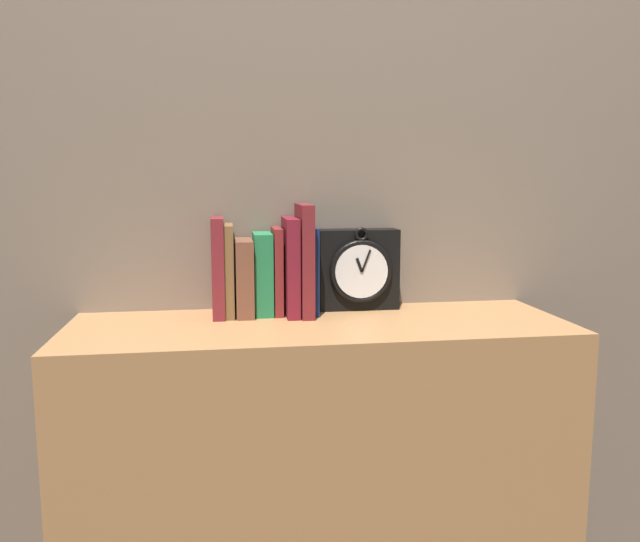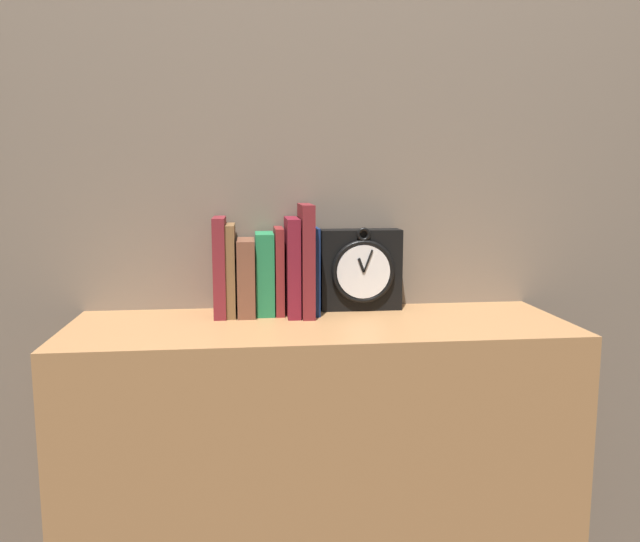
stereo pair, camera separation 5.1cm
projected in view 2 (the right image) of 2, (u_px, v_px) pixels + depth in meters
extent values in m
cube|color=#756656|center=(310.00, 114.00, 1.50)|extent=(6.00, 0.05, 2.60)
cube|color=#A87547|center=(320.00, 501.00, 1.42)|extent=(1.09, 0.37, 0.83)
cube|color=black|center=(360.00, 269.00, 1.50)|extent=(0.19, 0.07, 0.19)
torus|color=black|center=(363.00, 272.00, 1.46)|extent=(0.15, 0.01, 0.15)
cylinder|color=silver|center=(363.00, 272.00, 1.46)|extent=(0.13, 0.01, 0.13)
cube|color=black|center=(361.00, 265.00, 1.45)|extent=(0.02, 0.00, 0.03)
cube|color=black|center=(368.00, 261.00, 1.45)|extent=(0.02, 0.00, 0.05)
torus|color=black|center=(364.00, 234.00, 1.45)|extent=(0.03, 0.01, 0.03)
cube|color=maroon|center=(220.00, 266.00, 1.43)|extent=(0.03, 0.13, 0.23)
cube|color=brown|center=(231.00, 270.00, 1.44)|extent=(0.02, 0.13, 0.21)
cube|color=brown|center=(246.00, 277.00, 1.44)|extent=(0.04, 0.13, 0.17)
cube|color=#217443|center=(265.00, 273.00, 1.45)|extent=(0.04, 0.12, 0.19)
cube|color=maroon|center=(279.00, 270.00, 1.45)|extent=(0.02, 0.12, 0.20)
cube|color=maroon|center=(292.00, 266.00, 1.44)|extent=(0.03, 0.15, 0.22)
cube|color=maroon|center=(306.00, 260.00, 1.44)|extent=(0.03, 0.15, 0.26)
cube|color=navy|center=(317.00, 270.00, 1.46)|extent=(0.01, 0.12, 0.20)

